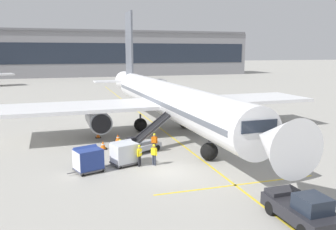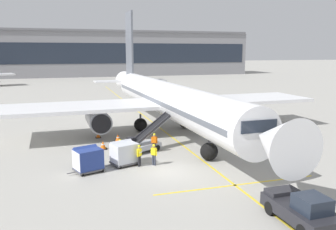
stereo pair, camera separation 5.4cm
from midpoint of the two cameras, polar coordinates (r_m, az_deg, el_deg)
name	(u,v)px [view 2 (the right image)]	position (r m, az deg, el deg)	size (l,w,h in m)	color
ground_plane	(168,172)	(26.60, 0.03, -9.35)	(600.00, 600.00, 0.00)	#9E9B93
parked_airplane	(166,99)	(39.16, -0.32, 2.65)	(35.21, 44.90, 15.14)	white
belt_loader	(144,142)	(31.81, -3.94, -4.36)	(5.21, 3.44, 3.26)	#A3A8B2
baggage_cart_lead	(124,153)	(28.18, -7.15, -6.15)	(2.82, 2.17, 1.91)	#515156
baggage_cart_second	(88,159)	(27.06, -12.94, -7.04)	(2.82, 2.17, 1.91)	#515156
pushback_tug	(302,209)	(20.14, 21.19, -14.23)	(2.19, 4.44, 1.83)	#232328
ground_crew_by_loader	(154,153)	(27.85, -2.28, -6.28)	(0.44, 0.44, 1.74)	#333847
ground_crew_by_carts	(154,141)	(31.44, -2.20, -4.34)	(0.52, 0.39, 1.74)	black
ground_crew_marshaller	(139,154)	(27.68, -4.68, -6.42)	(0.43, 0.44, 1.74)	black
ground_crew_wingwalker	(120,148)	(29.60, -7.80, -5.37)	(0.34, 0.55, 1.74)	#514C42
safety_cone_engine_keepout	(103,145)	(33.06, -10.57, -4.88)	(0.70, 0.70, 0.79)	black
safety_cone_wingtip	(118,138)	(35.47, -8.17, -3.76)	(0.70, 0.70, 0.78)	black
safety_cone_nose_mark	(98,135)	(37.51, -11.35, -3.20)	(0.56, 0.56, 0.64)	black
apron_guidance_line_lead_in	(166,133)	(38.99, -0.25, -2.94)	(0.20, 110.00, 0.01)	yellow
apron_guidance_line_stop_bar	(238,185)	(24.69, 11.47, -11.15)	(12.00, 0.20, 0.01)	yellow
terminal_building	(116,53)	(136.46, -8.53, 9.95)	(101.96, 17.44, 16.67)	gray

